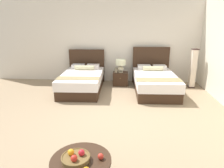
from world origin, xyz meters
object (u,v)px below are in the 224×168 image
(vase, at_px, (116,70))
(coffee_table, at_px, (81,167))
(nightstand, at_px, (120,79))
(bed_near_window, at_px, (83,80))
(table_lamp, at_px, (121,64))
(fruit_bowl, at_px, (76,158))
(bed_near_corner, at_px, (154,81))
(floor_lamp_corner, at_px, (193,69))
(loose_apple, at_px, (101,156))

(vase, xyz_separation_m, coffee_table, (-0.22, -4.63, -0.21))
(nightstand, bearing_deg, vase, -165.32)
(bed_near_window, height_order, table_lamp, bed_near_window)
(vase, height_order, fruit_bowl, vase)
(fruit_bowl, bearing_deg, bed_near_corner, 69.88)
(bed_near_window, bearing_deg, coffee_table, -78.46)
(vase, bearing_deg, nightstand, 14.68)
(bed_near_window, bearing_deg, floor_lamp_corner, 8.01)
(bed_near_corner, bearing_deg, fruit_bowl, -110.12)
(vase, height_order, coffee_table, vase)
(nightstand, xyz_separation_m, vase, (-0.15, -0.04, 0.31))
(bed_near_window, distance_m, vase, 1.20)
(bed_near_window, relative_size, loose_apple, 28.08)
(bed_near_window, distance_m, bed_near_corner, 2.29)
(table_lamp, relative_size, loose_apple, 5.76)
(bed_near_window, xyz_separation_m, fruit_bowl, (0.78, -4.11, 0.17))
(table_lamp, height_order, floor_lamp_corner, floor_lamp_corner)
(bed_near_corner, height_order, nightstand, bed_near_corner)
(bed_near_window, relative_size, floor_lamp_corner, 1.69)
(nightstand, relative_size, floor_lamp_corner, 0.40)
(vase, distance_m, loose_apple, 4.60)
(fruit_bowl, bearing_deg, table_lamp, 84.85)
(vase, bearing_deg, floor_lamp_corner, -0.93)
(vase, distance_m, floor_lamp_corner, 2.54)
(coffee_table, bearing_deg, table_lamp, 85.49)
(nightstand, xyz_separation_m, loose_apple, (-0.12, -4.64, 0.25))
(nightstand, relative_size, vase, 3.06)
(coffee_table, bearing_deg, nightstand, 85.47)
(coffee_table, bearing_deg, vase, 87.31)
(nightstand, distance_m, floor_lamp_corner, 2.42)
(fruit_bowl, bearing_deg, vase, 86.65)
(floor_lamp_corner, bearing_deg, loose_apple, -118.81)
(coffee_table, distance_m, fruit_bowl, 0.17)
(bed_near_window, xyz_separation_m, coffee_table, (0.83, -4.08, 0.02))
(nightstand, distance_m, loose_apple, 4.65)
(bed_near_window, relative_size, table_lamp, 4.88)
(coffee_table, bearing_deg, loose_apple, 6.20)
(fruit_bowl, height_order, loose_apple, fruit_bowl)
(bed_near_window, height_order, vase, bed_near_window)
(bed_near_window, bearing_deg, table_lamp, 26.76)
(nightstand, relative_size, loose_apple, 6.59)
(bed_near_corner, xyz_separation_m, nightstand, (-1.08, 0.58, -0.09))
(loose_apple, bearing_deg, bed_near_window, 104.97)
(fruit_bowl, bearing_deg, bed_near_window, 100.71)
(floor_lamp_corner, bearing_deg, vase, 179.07)
(fruit_bowl, relative_size, floor_lamp_corner, 0.28)
(bed_near_corner, height_order, table_lamp, bed_near_corner)
(fruit_bowl, bearing_deg, coffee_table, 30.24)
(table_lamp, xyz_separation_m, fruit_bowl, (-0.42, -4.72, -0.25))
(vase, bearing_deg, loose_apple, -89.58)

